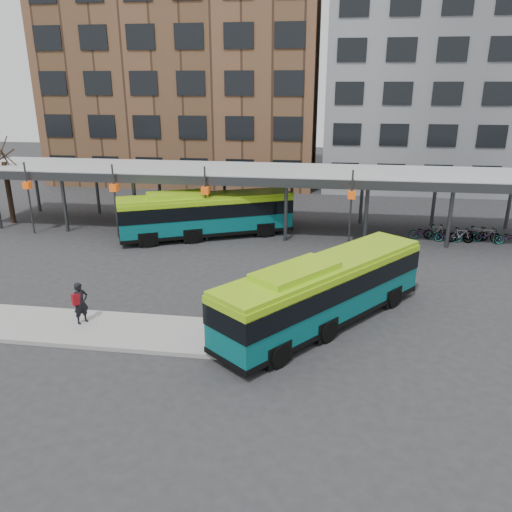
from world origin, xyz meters
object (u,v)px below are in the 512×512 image
(bus_rear, at_px, (206,213))
(pedestrian, at_px, (80,303))
(bus_front, at_px, (324,290))
(tree, at_px, (9,190))

(bus_rear, relative_size, pedestrian, 6.29)
(bus_front, bearing_deg, tree, 98.58)
(tree, height_order, pedestrian, tree)
(bus_front, height_order, pedestrian, bus_front)
(tree, distance_m, pedestrian, 19.44)
(bus_front, xyz_separation_m, pedestrian, (-9.94, -1.66, -0.48))
(tree, relative_size, bus_rear, 0.50)
(tree, bearing_deg, bus_front, -29.95)
(bus_front, distance_m, pedestrian, 10.09)
(tree, relative_size, pedestrian, 3.15)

